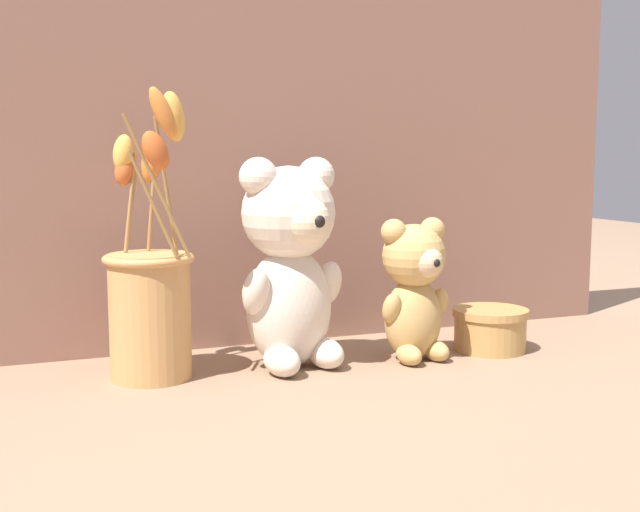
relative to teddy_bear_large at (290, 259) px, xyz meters
The scene contains 6 objects.
ground_plane 0.15m from the teddy_bear_large, 27.17° to the right, with size 4.00×4.00×0.00m, color #8E7056.
backdrop_wall 0.24m from the teddy_bear_large, 74.74° to the left, with size 1.10×0.02×0.66m.
teddy_bear_large is the anchor object (origin of this frame).
teddy_bear_medium 0.17m from the teddy_bear_large, ahead, with size 0.10×0.10×0.19m.
flower_vase 0.18m from the teddy_bear_large, behind, with size 0.11×0.16×0.35m.
decorative_tin_tall 0.31m from the teddy_bear_large, ahead, with size 0.11×0.11×0.06m.
Camera 1 is at (-0.37, -0.93, 0.27)m, focal length 45.00 mm.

